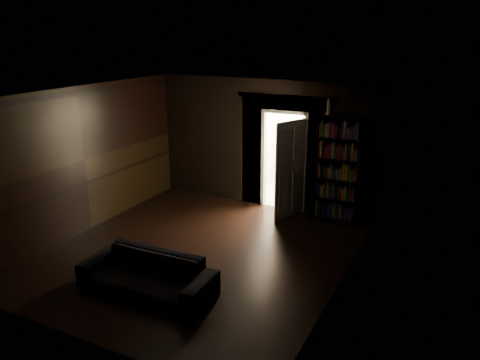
# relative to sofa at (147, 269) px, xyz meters

# --- Properties ---
(ground) EXTENTS (5.50, 5.50, 0.00)m
(ground) POSITION_rel_sofa_xyz_m (-0.00, 1.46, -0.39)
(ground) COLOR black
(ground) RESTS_ON ground
(room_walls) EXTENTS (5.02, 5.61, 2.84)m
(room_walls) POSITION_rel_sofa_xyz_m (-0.01, 2.53, 1.29)
(room_walls) COLOR black
(room_walls) RESTS_ON ground
(kitchen_alcove) EXTENTS (2.20, 1.80, 2.60)m
(kitchen_alcove) POSITION_rel_sofa_xyz_m (0.50, 5.33, 0.82)
(kitchen_alcove) COLOR #B6B19E
(kitchen_alcove) RESTS_ON ground
(sofa) EXTENTS (2.07, 0.93, 0.79)m
(sofa) POSITION_rel_sofa_xyz_m (0.00, 0.00, 0.00)
(sofa) COLOR black
(sofa) RESTS_ON ground
(bookshelf) EXTENTS (0.96, 0.62, 2.20)m
(bookshelf) POSITION_rel_sofa_xyz_m (1.73, 4.05, 0.71)
(bookshelf) COLOR black
(bookshelf) RESTS_ON ground
(refrigerator) EXTENTS (0.94, 0.91, 1.65)m
(refrigerator) POSITION_rel_sofa_xyz_m (0.73, 5.57, 0.43)
(refrigerator) COLOR silver
(refrigerator) RESTS_ON ground
(door) EXTENTS (0.37, 0.81, 2.05)m
(door) POSITION_rel_sofa_xyz_m (0.81, 3.79, 0.63)
(door) COLOR silver
(door) RESTS_ON ground
(figurine) EXTENTS (0.14, 0.14, 0.32)m
(figurine) POSITION_rel_sofa_xyz_m (1.48, 3.99, 1.96)
(figurine) COLOR white
(figurine) RESTS_ON bookshelf
(bottles) EXTENTS (0.65, 0.23, 0.27)m
(bottles) POSITION_rel_sofa_xyz_m (0.71, 5.46, 1.39)
(bottles) COLOR black
(bottles) RESTS_ON refrigerator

